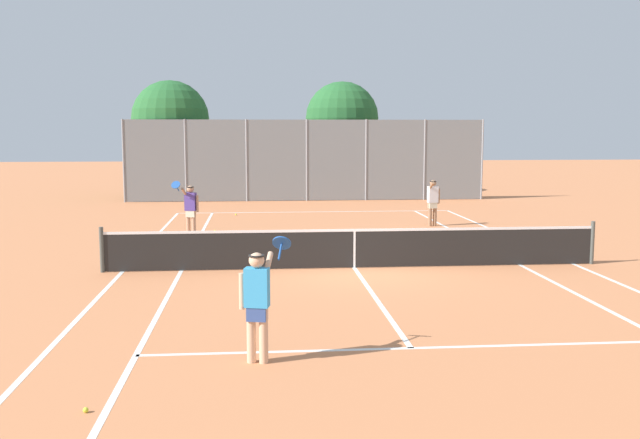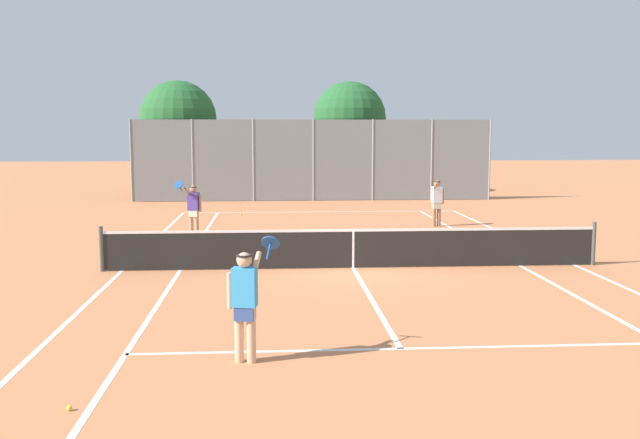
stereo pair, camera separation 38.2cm
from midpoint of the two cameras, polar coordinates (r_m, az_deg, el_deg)
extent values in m
plane|color=#CC7A4C|center=(17.25, 3.30, -3.90)|extent=(120.00, 120.00, 0.00)
cube|color=silver|center=(28.96, 0.38, 0.62)|extent=(11.00, 0.10, 0.01)
cube|color=silver|center=(17.45, -14.97, -4.00)|extent=(0.10, 23.80, 0.01)
cube|color=silver|center=(18.74, 20.27, -3.44)|extent=(0.10, 23.80, 0.01)
cube|color=silver|center=(17.23, -10.49, -4.01)|extent=(0.10, 23.80, 0.01)
cube|color=silver|center=(18.22, 16.32, -3.57)|extent=(0.10, 23.80, 0.01)
cube|color=silver|center=(11.11, 7.46, -10.21)|extent=(8.26, 0.10, 0.01)
cube|color=silver|center=(23.52, 1.37, -0.91)|extent=(8.26, 0.10, 0.01)
cube|color=silver|center=(17.25, 3.30, -3.89)|extent=(0.10, 12.80, 0.01)
cylinder|color=#474C47|center=(17.45, -16.48, -2.28)|extent=(0.10, 0.10, 1.07)
cylinder|color=#474C47|center=(18.84, 21.59, -1.80)|extent=(0.10, 0.10, 1.07)
cube|color=black|center=(17.16, 3.31, -2.38)|extent=(11.90, 0.02, 0.89)
cube|color=white|center=(17.09, 3.32, -0.87)|extent=(11.90, 0.03, 0.06)
cube|color=white|center=(17.17, 3.31, -2.44)|extent=(0.05, 0.03, 0.89)
cylinder|color=#D8A884|center=(10.36, -5.43, -9.12)|extent=(0.13, 0.13, 0.82)
cylinder|color=#D8A884|center=(10.32, -4.45, -9.18)|extent=(0.13, 0.13, 0.82)
cube|color=#334C8C|center=(10.25, -4.96, -7.38)|extent=(0.31, 0.24, 0.24)
cube|color=#3399D8|center=(10.17, -4.98, -5.41)|extent=(0.38, 0.27, 0.56)
sphere|color=#D8A884|center=(10.09, -5.01, -3.25)|extent=(0.22, 0.22, 0.22)
cylinder|color=black|center=(10.08, -5.01, -2.88)|extent=(0.23, 0.23, 0.02)
cylinder|color=#D8A884|center=(10.24, -6.18, -5.69)|extent=(0.08, 0.08, 0.52)
cylinder|color=#D8A884|center=(10.21, -4.10, -3.69)|extent=(0.18, 0.46, 0.35)
cylinder|color=#1E4C99|center=(10.40, -3.08, -2.58)|extent=(0.09, 0.25, 0.22)
cylinder|color=#1E4C99|center=(10.50, -2.94, -1.88)|extent=(0.32, 0.26, 0.23)
cylinder|color=tan|center=(22.56, -9.36, -0.31)|extent=(0.13, 0.13, 0.82)
cylinder|color=tan|center=(22.62, -9.79, -0.29)|extent=(0.13, 0.13, 0.82)
cube|color=beige|center=(22.55, -9.59, 0.53)|extent=(0.32, 0.25, 0.24)
cube|color=#4C388C|center=(22.51, -9.61, 1.44)|extent=(0.38, 0.28, 0.56)
sphere|color=tan|center=(22.48, -9.63, 2.43)|extent=(0.22, 0.22, 0.22)
cylinder|color=black|center=(22.47, -9.63, 2.60)|extent=(0.23, 0.23, 0.02)
cylinder|color=tan|center=(22.44, -9.08, 1.28)|extent=(0.08, 0.08, 0.52)
cylinder|color=tan|center=(22.40, -10.07, 2.15)|extent=(0.20, 0.46, 0.35)
cylinder|color=#1E4C99|center=(22.20, -10.64, 2.51)|extent=(0.10, 0.25, 0.22)
cylinder|color=#1E4C99|center=(22.08, -10.76, 2.76)|extent=(0.32, 0.27, 0.23)
cylinder|color=#936B4C|center=(24.97, 9.93, 0.40)|extent=(0.13, 0.13, 0.82)
cylinder|color=#936B4C|center=(24.91, 9.54, 0.39)|extent=(0.13, 0.13, 0.82)
cube|color=beige|center=(24.90, 9.75, 1.15)|extent=(0.30, 0.22, 0.24)
cube|color=white|center=(24.87, 9.77, 1.97)|extent=(0.37, 0.25, 0.56)
sphere|color=#936B4C|center=(24.84, 9.79, 2.87)|extent=(0.22, 0.22, 0.22)
cylinder|color=black|center=(24.83, 9.79, 3.02)|extent=(0.23, 0.23, 0.02)
cylinder|color=#936B4C|center=(24.96, 10.23, 1.84)|extent=(0.08, 0.08, 0.52)
cylinder|color=#936B4C|center=(24.67, 9.63, 2.61)|extent=(0.15, 0.46, 0.35)
sphere|color=#D1DB33|center=(9.17, -18.26, -14.14)|extent=(0.07, 0.07, 0.07)
sphere|color=#D1DB33|center=(27.99, -5.95, 0.42)|extent=(0.07, 0.07, 0.07)
sphere|color=#D1DB33|center=(23.58, -7.69, -0.88)|extent=(0.07, 0.07, 0.07)
sphere|color=#D1DB33|center=(20.89, -9.44, -1.95)|extent=(0.07, 0.07, 0.07)
sphere|color=#D1DB33|center=(20.65, 2.10, -1.96)|extent=(0.07, 0.07, 0.07)
cylinder|color=gray|center=(33.92, -14.57, 4.57)|extent=(0.08, 0.08, 3.81)
cylinder|color=gray|center=(33.51, -9.84, 4.67)|extent=(0.08, 0.08, 3.81)
cylinder|color=gray|center=(33.34, -5.03, 4.73)|extent=(0.08, 0.08, 3.81)
cylinder|color=gray|center=(33.40, -0.20, 4.76)|extent=(0.08, 0.08, 3.81)
cylinder|color=gray|center=(33.69, 4.58, 4.76)|extent=(0.08, 0.08, 3.81)
cylinder|color=gray|center=(34.21, 9.24, 4.73)|extent=(0.08, 0.08, 3.81)
cylinder|color=gray|center=(34.95, 13.73, 4.67)|extent=(0.08, 0.08, 3.81)
cube|color=slate|center=(33.40, -0.20, 4.76)|extent=(16.81, 0.02, 3.77)
cylinder|color=brown|center=(35.73, -10.88, 3.77)|extent=(0.21, 0.21, 2.52)
sphere|color=#26602D|center=(35.68, -10.98, 7.89)|extent=(3.73, 3.73, 3.73)
sphere|color=#26602D|center=(35.47, -11.73, 7.12)|extent=(2.76, 2.76, 2.76)
cylinder|color=brown|center=(37.11, 2.66, 4.06)|extent=(0.22, 0.22, 2.60)
sphere|color=#26602D|center=(37.06, 2.69, 8.10)|extent=(3.75, 3.75, 3.75)
sphere|color=#26602D|center=(37.19, 2.91, 7.37)|extent=(2.80, 2.80, 2.80)
camera|label=1|loc=(0.19, -89.41, 0.07)|focal=40.00mm
camera|label=2|loc=(0.19, 90.59, -0.07)|focal=40.00mm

